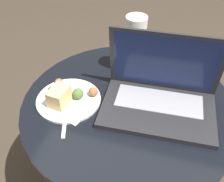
% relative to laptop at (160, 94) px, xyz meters
% --- Properties ---
extents(table, '(0.75, 0.75, 0.56)m').
position_rel_laptop_xyz_m(table, '(-0.10, -0.02, -0.19)').
color(table, '#515156').
rests_on(table, ground_plane).
extents(napkin, '(0.20, 0.17, 0.00)m').
position_rel_laptop_xyz_m(napkin, '(-0.30, -0.09, -0.05)').
color(napkin, white).
rests_on(napkin, table).
extents(laptop, '(0.39, 0.27, 0.25)m').
position_rel_laptop_xyz_m(laptop, '(0.00, 0.00, 0.00)').
color(laptop, '#232326').
rests_on(laptop, table).
extents(beer_glass, '(0.08, 0.08, 0.24)m').
position_rel_laptop_xyz_m(beer_glass, '(-0.13, 0.16, 0.07)').
color(beer_glass, '#C6701E').
rests_on(beer_glass, table).
extents(snack_plate, '(0.23, 0.23, 0.07)m').
position_rel_laptop_xyz_m(snack_plate, '(-0.31, -0.07, -0.03)').
color(snack_plate, silver).
rests_on(snack_plate, table).
extents(fork, '(0.08, 0.18, 0.00)m').
position_rel_laptop_xyz_m(fork, '(-0.29, -0.13, -0.05)').
color(fork, '#B2B2B7').
rests_on(fork, table).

